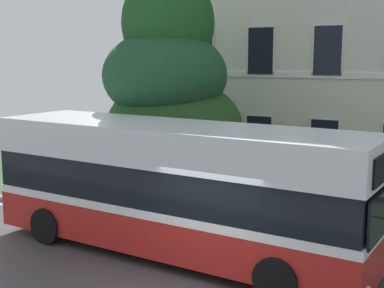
# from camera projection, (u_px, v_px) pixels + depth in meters

# --- Properties ---
(iron_verge_railing) EXTENTS (12.44, 0.04, 0.97)m
(iron_verge_railing) POSITION_uv_depth(u_px,v_px,m) (313.00, 226.00, 13.61)
(iron_verge_railing) COLOR black
(iron_verge_railing) RESTS_ON ground_plane
(evergreen_tree) EXTENTS (5.01, 5.01, 8.08)m
(evergreen_tree) POSITION_uv_depth(u_px,v_px,m) (169.00, 118.00, 17.46)
(evergreen_tree) COLOR #423328
(evergreen_tree) RESTS_ON ground_plane
(single_decker_bus) EXTENTS (10.12, 3.23, 3.27)m
(single_decker_bus) POSITION_uv_depth(u_px,v_px,m) (175.00, 187.00, 13.25)
(single_decker_bus) COLOR #B1221D
(single_decker_bus) RESTS_ON ground_plane
(litter_bin) EXTENTS (0.50, 0.50, 1.08)m
(litter_bin) POSITION_uv_depth(u_px,v_px,m) (289.00, 212.00, 14.76)
(litter_bin) COLOR #23472D
(litter_bin) RESTS_ON ground_plane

